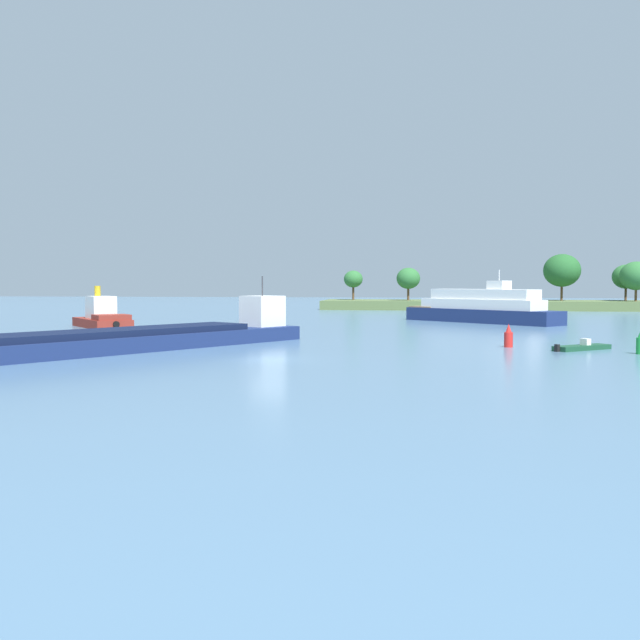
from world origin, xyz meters
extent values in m
plane|color=slate|center=(0.00, 0.00, 0.00)|extent=(400.00, 400.00, 0.00)
cube|color=#566B3D|center=(22.90, 94.33, 0.86)|extent=(64.24, 14.80, 1.73)
cylinder|color=#513823|center=(-3.66, 95.33, 3.05)|extent=(0.44, 0.44, 2.65)
ellipsoid|color=#2D6B33|center=(-3.66, 95.33, 5.88)|extent=(3.75, 3.75, 3.37)
cylinder|color=#513823|center=(7.27, 92.88, 2.95)|extent=(0.44, 0.44, 2.45)
ellipsoid|color=#2D6B33|center=(7.27, 92.88, 6.00)|extent=(4.55, 4.55, 4.09)
cylinder|color=#513823|center=(36.42, 95.85, 3.22)|extent=(0.44, 0.44, 2.99)
ellipsoid|color=#235B28|center=(36.42, 95.85, 7.50)|extent=(6.97, 6.97, 6.27)
cylinder|color=#513823|center=(48.66, 97.89, 3.00)|extent=(0.44, 0.44, 2.54)
ellipsoid|color=#2D6B33|center=(48.66, 97.89, 6.32)|extent=(5.15, 5.15, 4.63)
cylinder|color=#513823|center=(48.82, 91.75, 2.90)|extent=(0.44, 0.44, 2.36)
ellipsoid|color=#2D6B33|center=(48.82, 91.75, 6.42)|extent=(5.84, 5.84, 5.26)
cube|color=navy|center=(-11.48, 5.68, 0.60)|extent=(21.23, 29.26, 1.21)
cube|color=#0F1834|center=(-12.28, 4.41, 1.46)|extent=(15.52, 20.91, 0.50)
cube|color=white|center=(-4.26, 17.04, 2.61)|extent=(4.15, 4.25, 2.80)
cylinder|color=#333338|center=(-4.26, 17.04, 4.91)|extent=(0.12, 0.12, 1.80)
cube|color=maroon|center=(-26.76, 31.63, 0.51)|extent=(10.20, 10.87, 1.02)
cube|color=maroon|center=(-24.28, 28.77, 1.32)|extent=(4.78, 4.71, 0.60)
cube|color=white|center=(-26.96, 31.86, 2.32)|extent=(4.50, 4.61, 2.60)
cylinder|color=gold|center=(-27.83, 32.86, 4.22)|extent=(0.70, 0.70, 1.20)
cylinder|color=black|center=(-23.15, 27.47, 0.61)|extent=(0.73, 0.69, 0.70)
cube|color=navy|center=(17.77, 48.43, 0.88)|extent=(19.68, 17.98, 1.75)
cube|color=white|center=(17.77, 48.43, 2.40)|extent=(15.56, 14.26, 1.30)
cube|color=white|center=(18.08, 48.17, 3.70)|extent=(13.53, 12.40, 1.30)
cube|color=white|center=(19.86, 46.61, 4.90)|extent=(3.15, 3.12, 1.10)
cube|color=#937551|center=(11.10, 54.25, 1.83)|extent=(5.70, 5.71, 0.16)
cylinder|color=silver|center=(19.86, 46.61, 6.15)|extent=(0.10, 0.10, 1.40)
cube|color=#19472D|center=(22.63, 10.34, 0.19)|extent=(4.95, 4.38, 0.37)
cube|color=white|center=(22.94, 10.59, 0.62)|extent=(0.81, 0.84, 0.50)
cube|color=black|center=(20.47, 8.58, 0.28)|extent=(0.42, 0.42, 0.56)
cube|color=black|center=(-8.23, 33.16, 0.24)|extent=(2.47, 4.52, 0.48)
cube|color=beige|center=(-8.31, 32.85, 0.73)|extent=(0.83, 0.66, 0.50)
cube|color=black|center=(-7.66, 35.38, 0.28)|extent=(0.38, 0.35, 0.56)
cylinder|color=red|center=(17.26, 11.99, 0.60)|extent=(0.70, 0.70, 1.20)
cone|color=red|center=(17.26, 11.99, 1.55)|extent=(0.49, 0.49, 0.70)
camera|label=1|loc=(10.58, -47.84, 5.26)|focal=40.56mm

